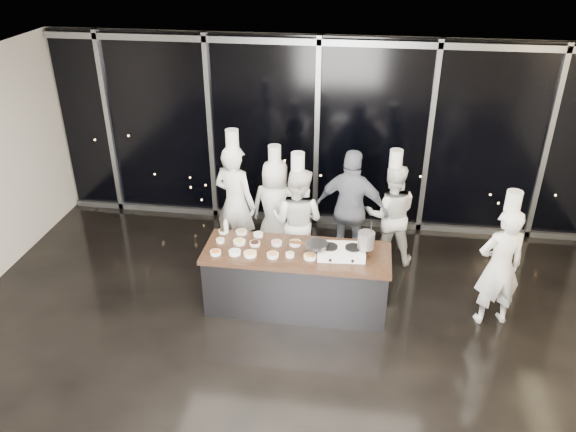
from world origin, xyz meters
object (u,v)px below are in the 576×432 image
(frying_pan, at_px, (316,245))
(stock_pot, at_px, (366,240))
(demo_counter, at_px, (297,279))
(chef_right, at_px, (391,214))
(chef_far_left, at_px, (235,203))
(guest, at_px, (351,209))
(chef_side, at_px, (500,266))
(chef_center, at_px, (297,221))
(stove, at_px, (341,252))
(chef_left, at_px, (275,208))

(frying_pan, height_order, stock_pot, stock_pot)
(demo_counter, relative_size, chef_right, 1.33)
(stock_pot, xyz_separation_m, chef_far_left, (-1.98, 1.14, -0.18))
(frying_pan, distance_m, guest, 1.38)
(guest, bearing_deg, chef_side, 160.96)
(chef_side, bearing_deg, chef_center, -32.08)
(stove, relative_size, chef_side, 0.33)
(stock_pot, distance_m, chef_far_left, 2.29)
(chef_right, bearing_deg, chef_far_left, 1.57)
(chef_far_left, distance_m, guest, 1.75)
(demo_counter, distance_m, chef_far_left, 1.65)
(stove, relative_size, guest, 0.34)
(guest, distance_m, chef_side, 2.26)
(frying_pan, relative_size, guest, 0.28)
(chef_right, xyz_separation_m, chef_side, (1.34, -1.31, 0.04))
(chef_center, distance_m, chef_right, 1.44)
(stove, height_order, chef_side, chef_side)
(stove, height_order, guest, guest)
(stock_pot, bearing_deg, demo_counter, 179.86)
(stock_pot, bearing_deg, guest, 100.43)
(demo_counter, xyz_separation_m, frying_pan, (0.26, -0.07, 0.61))
(demo_counter, distance_m, stock_pot, 1.13)
(stove, relative_size, frying_pan, 1.22)
(chef_far_left, height_order, guest, chef_far_left)
(chef_left, xyz_separation_m, chef_center, (0.40, -0.44, 0.04))
(demo_counter, distance_m, chef_right, 1.91)
(chef_center, height_order, chef_right, chef_center)
(stock_pot, distance_m, chef_left, 1.99)
(stove, relative_size, chef_left, 0.35)
(chef_far_left, distance_m, chef_right, 2.35)
(chef_side, bearing_deg, stock_pot, -12.03)
(chef_left, bearing_deg, stove, 139.53)
(chef_far_left, distance_m, chef_center, 1.00)
(chef_left, relative_size, chef_center, 0.96)
(chef_left, xyz_separation_m, chef_right, (1.76, 0.03, 0.01))
(demo_counter, height_order, stock_pot, stock_pot)
(chef_far_left, xyz_separation_m, chef_right, (2.33, 0.26, -0.14))
(chef_right, bearing_deg, frying_pan, 51.09)
(chef_left, bearing_deg, frying_pan, 129.54)
(chef_right, height_order, chef_side, chef_side)
(demo_counter, xyz_separation_m, stove, (0.58, -0.03, 0.51))
(chef_far_left, bearing_deg, frying_pan, 159.67)
(chef_center, bearing_deg, chef_far_left, 2.18)
(chef_center, xyz_separation_m, guest, (0.77, 0.33, 0.08))
(demo_counter, height_order, chef_far_left, chef_far_left)
(chef_center, bearing_deg, chef_left, -32.98)
(stove, height_order, chef_center, chef_center)
(chef_left, relative_size, guest, 0.98)
(chef_far_left, relative_size, chef_left, 1.16)
(stock_pot, relative_size, guest, 0.12)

